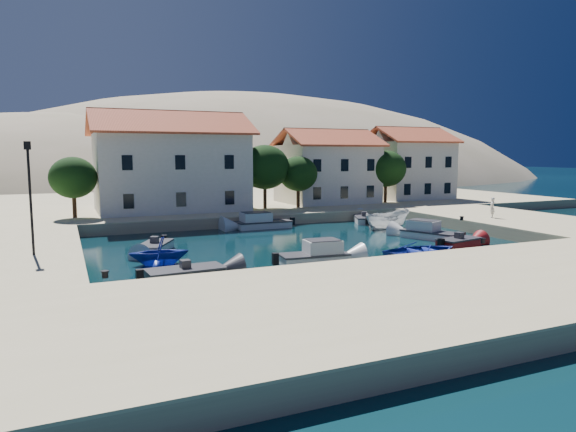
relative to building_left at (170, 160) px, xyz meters
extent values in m
plane|color=black|center=(6.00, -28.00, -5.94)|extent=(400.00, 400.00, 0.00)
cube|color=#C5B687|center=(6.00, -34.00, -5.44)|extent=(52.00, 12.00, 1.00)
cube|color=#C5B687|center=(26.50, -18.00, -5.44)|extent=(11.00, 20.00, 1.00)
cube|color=#C5B687|center=(-13.00, -18.00, -5.44)|extent=(8.00, 20.00, 1.00)
cube|color=#C5B687|center=(8.00, 10.00, -5.44)|extent=(80.00, 36.00, 1.00)
ellipsoid|color=#978966|center=(-4.00, 82.00, -25.94)|extent=(198.00, 126.00, 72.00)
ellipsoid|color=#978966|center=(41.00, 102.00, -30.94)|extent=(220.00, 176.00, 99.00)
cube|color=beige|center=(0.00, 0.00, -1.19)|extent=(14.00, 9.00, 7.50)
pyramid|color=#9F3B23|center=(0.00, 0.00, 3.66)|extent=(14.70, 9.45, 2.20)
cube|color=beige|center=(18.00, 1.00, -1.69)|extent=(10.00, 8.00, 6.50)
pyramid|color=#9F3B23|center=(18.00, 1.00, 2.46)|extent=(10.50, 8.40, 1.80)
cube|color=beige|center=(30.00, 2.00, -1.44)|extent=(9.00, 8.00, 7.00)
pyramid|color=#9F3B23|center=(30.00, 2.00, 2.96)|extent=(9.45, 8.40, 1.80)
cylinder|color=#382314|center=(-9.00, -3.00, -3.69)|extent=(0.36, 0.36, 2.50)
ellipsoid|color=black|center=(-9.00, -3.00, -1.44)|extent=(4.00, 4.00, 3.60)
cylinder|color=#382314|center=(9.00, -2.50, -3.44)|extent=(0.36, 0.36, 3.00)
ellipsoid|color=black|center=(9.00, -2.50, -0.74)|extent=(5.00, 5.00, 4.50)
cylinder|color=#382314|center=(12.50, -3.00, -3.69)|extent=(0.36, 0.36, 2.50)
ellipsoid|color=black|center=(12.50, -3.00, -1.44)|extent=(4.00, 4.00, 3.60)
cylinder|color=#382314|center=(24.00, -2.00, -3.56)|extent=(0.36, 0.36, 2.75)
ellipsoid|color=black|center=(24.00, -2.00, -1.09)|extent=(4.60, 4.60, 4.14)
cylinder|color=black|center=(-11.50, -20.00, -1.94)|extent=(0.14, 0.14, 6.00)
cube|color=black|center=(-11.50, -20.00, 1.06)|extent=(0.35, 0.25, 0.45)
cylinder|color=black|center=(-8.30, -27.20, -4.79)|extent=(0.36, 0.36, 0.30)
cylinder|color=black|center=(14.00, -27.20, -4.79)|extent=(0.36, 0.36, 0.30)
cylinder|color=black|center=(20.70, -18.00, -4.79)|extent=(0.36, 0.36, 0.30)
cube|color=#323136|center=(-4.19, -24.99, -5.69)|extent=(4.04, 2.03, 0.90)
cube|color=#323136|center=(-4.19, -24.99, -5.36)|extent=(4.14, 2.07, 0.10)
cube|color=#323136|center=(-4.19, -24.99, -5.14)|extent=(0.54, 0.54, 0.50)
cube|color=silver|center=(3.72, -24.19, -5.69)|extent=(4.17, 2.10, 0.90)
cube|color=#323136|center=(3.72, -24.19, -5.36)|extent=(4.27, 2.15, 0.10)
cube|color=silver|center=(3.72, -24.19, -4.99)|extent=(2.26, 1.66, 0.90)
imported|color=#1B2D98|center=(10.89, -25.30, -5.94)|extent=(5.43, 4.03, 1.08)
cube|color=maroon|center=(15.61, -23.35, -5.69)|extent=(3.54, 2.13, 0.90)
cube|color=#323136|center=(15.61, -23.35, -5.36)|extent=(3.63, 2.18, 0.10)
cube|color=#323136|center=(15.61, -23.35, -5.14)|extent=(0.59, 0.59, 0.50)
cube|color=silver|center=(15.97, -19.80, -5.69)|extent=(3.32, 4.63, 0.90)
cube|color=#323136|center=(15.97, -19.80, -5.36)|extent=(3.39, 4.74, 0.10)
cube|color=silver|center=(15.97, -19.80, -4.99)|extent=(2.27, 2.68, 0.90)
imported|color=silver|center=(16.14, -13.87, -5.94)|extent=(4.88, 2.24, 1.82)
cube|color=silver|center=(16.40, -9.63, -5.69)|extent=(2.98, 3.94, 0.90)
cube|color=#323136|center=(16.40, -9.63, -5.36)|extent=(3.05, 4.03, 0.10)
cube|color=#323136|center=(16.40, -9.63, -5.14)|extent=(0.66, 0.66, 0.50)
imported|color=#1B2D98|center=(-4.79, -20.61, -5.94)|extent=(3.72, 3.31, 1.80)
cube|color=silver|center=(-4.39, -16.54, -5.69)|extent=(3.06, 3.91, 0.90)
cube|color=#323136|center=(-4.39, -16.54, -5.36)|extent=(3.13, 4.00, 0.10)
cube|color=#323136|center=(-4.39, -16.54, -5.14)|extent=(0.67, 0.67, 0.50)
cube|color=silver|center=(6.28, -9.00, -5.69)|extent=(4.83, 2.11, 0.90)
cube|color=#323136|center=(6.28, -9.00, -5.36)|extent=(4.95, 2.15, 0.10)
cube|color=silver|center=(6.28, -9.00, -4.99)|extent=(2.57, 1.77, 0.90)
imported|color=beige|center=(24.33, -17.70, -4.04)|extent=(0.77, 0.75, 1.78)
camera|label=1|loc=(-9.85, -51.19, 0.63)|focal=32.00mm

